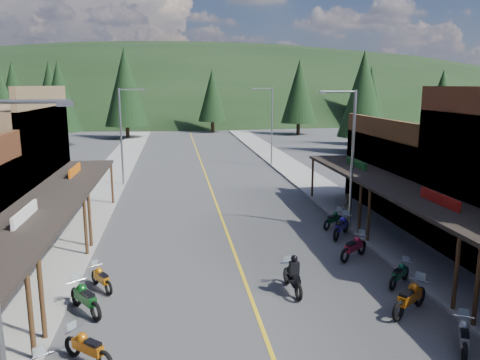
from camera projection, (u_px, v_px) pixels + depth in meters
name	position (u px, v px, depth m)	size (l,w,h in m)	color
ground	(251.00, 298.00, 18.45)	(220.00, 220.00, 0.00)	#38383A
centerline	(211.00, 189.00, 37.85)	(0.15, 90.00, 0.01)	gold
sidewalk_west	(100.00, 191.00, 36.64)	(3.40, 94.00, 0.15)	gray
sidewalk_east	(315.00, 185.00, 39.03)	(3.40, 94.00, 0.15)	gray
shop_east_3	(429.00, 173.00, 30.80)	(10.90, 10.20, 6.20)	#4C2D16
streetlight_1	(123.00, 133.00, 37.95)	(2.16, 0.18, 8.00)	gray
streetlight_2	(350.00, 154.00, 26.27)	(2.16, 0.18, 8.00)	gray
streetlight_3	(271.00, 123.00, 47.62)	(2.16, 0.18, 8.00)	gray
ridge_hill	(182.00, 111.00, 149.42)	(310.00, 140.00, 60.00)	black
pine_1	(51.00, 91.00, 81.62)	(5.88, 5.88, 12.50)	black
pine_2	(126.00, 87.00, 71.75)	(6.72, 6.72, 14.00)	black
pine_3	(212.00, 95.00, 81.73)	(5.04, 5.04, 11.00)	black
pine_4	(299.00, 91.00, 77.69)	(5.88, 5.88, 12.50)	black
pine_5	(363.00, 86.00, 91.37)	(6.72, 6.72, 14.00)	black
pine_6	(442.00, 95.00, 85.56)	(5.04, 5.04, 11.00)	black
pine_7	(14.00, 90.00, 86.34)	(5.88, 5.88, 12.50)	black
pine_8	(3.00, 105.00, 53.04)	(4.48, 4.48, 10.00)	black
pine_9	(370.00, 99.00, 64.13)	(4.93, 4.93, 10.80)	black
pine_10	(60.00, 96.00, 63.13)	(5.38, 5.38, 11.60)	black
pine_11	(363.00, 94.00, 56.63)	(5.82, 5.82, 12.40)	black
bike_west_6	(88.00, 346.00, 14.00)	(0.67, 2.02, 1.15)	#B95F0D
bike_west_7	(85.00, 297.00, 17.10)	(0.75, 2.25, 1.29)	#0E4717
bike_west_8	(101.00, 277.00, 19.11)	(0.63, 1.88, 1.07)	#CA740E
bike_east_6	(464.00, 335.00, 14.68)	(0.65, 1.94, 1.11)	gray
bike_east_7	(410.00, 296.00, 17.10)	(0.78, 2.33, 1.33)	#9E4D0B
bike_east_8	(400.00, 273.00, 19.55)	(0.62, 1.87, 1.07)	#0E482C
bike_east_9	(354.00, 246.00, 22.54)	(0.73, 2.20, 1.26)	maroon
bike_east_10	(341.00, 225.00, 25.75)	(0.77, 2.31, 1.32)	navy
bike_east_11	(333.00, 219.00, 27.45)	(0.64, 1.93, 1.10)	#0C3F22
rider_on_bike	(293.00, 277.00, 18.85)	(0.86, 2.23, 1.67)	black
pedestrian_east_b	(347.00, 206.00, 28.72)	(0.78, 0.45, 1.60)	brown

